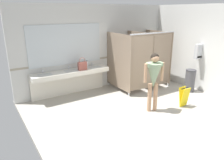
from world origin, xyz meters
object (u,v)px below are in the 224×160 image
paper_towel_dispenser_upper (199,51)px  trash_bin (190,81)px  person_standing (154,76)px  wet_floor_sign (184,97)px  soap_dispenser (87,64)px  handbag (82,66)px

paper_towel_dispenser_upper → trash_bin: paper_towel_dispenser_upper is taller
paper_towel_dispenser_upper → trash_bin: bearing=179.9°
paper_towel_dispenser_upper → person_standing: bearing=-170.1°
paper_towel_dispenser_upper → wet_floor_sign: bearing=-154.3°
trash_bin → soap_dispenser: size_ratio=3.51×
person_standing → soap_dispenser: (-0.78, 2.38, -0.07)m
handbag → wet_floor_sign: handbag is taller
trash_bin → handbag: handbag is taller
person_standing → paper_towel_dispenser_upper: bearing=9.9°
person_standing → wet_floor_sign: size_ratio=2.80×
soap_dispenser → wet_floor_sign: bearing=-57.0°
paper_towel_dispenser_upper → person_standing: 2.50m
soap_dispenser → wet_floor_sign: (1.74, -2.67, -0.65)m
paper_towel_dispenser_upper → soap_dispenser: bearing=148.6°
soap_dispenser → trash_bin: bearing=-34.1°
trash_bin → person_standing: size_ratio=0.47×
paper_towel_dispenser_upper → handbag: bearing=154.7°
trash_bin → person_standing: 2.25m
trash_bin → wet_floor_sign: trash_bin is taller
wet_floor_sign → soap_dispenser: bearing=123.0°
wet_floor_sign → person_standing: bearing=163.1°
trash_bin → soap_dispenser: bearing=145.9°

